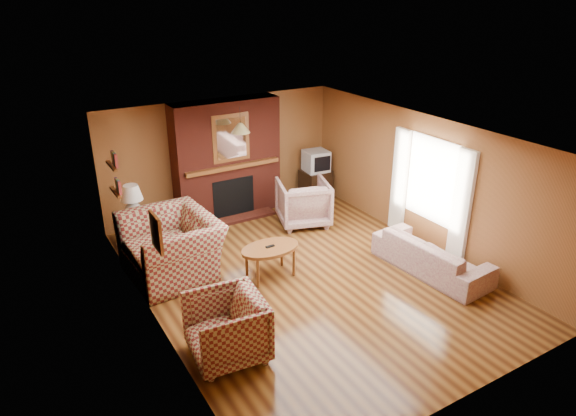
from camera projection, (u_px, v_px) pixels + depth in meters
floor at (306, 276)px, 8.51m from camera, size 6.50×6.50×0.00m
ceiling at (308, 135)px, 7.56m from camera, size 6.50×6.50×0.00m
wall_back at (222, 156)px, 10.59m from camera, size 6.50×0.00×6.50m
wall_front at (471, 314)px, 5.47m from camera, size 6.50×0.00×6.50m
wall_left at (150, 248)px, 6.86m from camera, size 0.00×6.50×6.50m
wall_right at (424, 181)px, 9.21m from camera, size 0.00×6.50×6.50m
fireplace at (227, 160)px, 10.39m from camera, size 2.20×0.82×2.40m
window_right at (429, 189)px, 9.06m from camera, size 0.10×1.85×2.00m
bookshelf at (115, 174)px, 8.20m from camera, size 0.09×0.55×0.71m
botanical_print at (156, 233)px, 6.50m from camera, size 0.05×0.40×0.50m
pendant_light at (240, 128)px, 9.53m from camera, size 0.36×0.36×0.48m
plaid_loveseat at (171, 247)px, 8.38m from camera, size 1.45×1.64×1.01m
plaid_armchair at (226, 328)px, 6.51m from camera, size 1.04×1.01×0.86m
floral_sofa at (432, 255)px, 8.55m from camera, size 0.96×2.09×0.59m
floral_armchair at (303, 202)px, 10.24m from camera, size 1.23×1.25×0.90m
coffee_table at (270, 250)px, 8.33m from camera, size 1.00×0.62×0.56m
side_table at (136, 233)px, 9.34m from camera, size 0.44×0.44×0.57m
table_lamp at (132, 200)px, 9.08m from camera, size 0.39×0.39×0.65m
tv_stand at (315, 184)px, 11.55m from camera, size 0.61×0.55×0.64m
crt_tv at (316, 161)px, 11.33m from camera, size 0.55×0.54×0.46m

